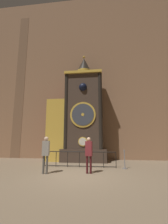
# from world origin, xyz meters

# --- Properties ---
(ground_plane) EXTENTS (28.00, 28.00, 0.00)m
(ground_plane) POSITION_xyz_m (0.00, 0.00, 0.00)
(ground_plane) COLOR #847056
(cathedral_back_wall) EXTENTS (24.00, 0.32, 15.55)m
(cathedral_back_wall) POSITION_xyz_m (-0.09, 5.61, 7.76)
(cathedral_back_wall) COLOR #936B4C
(cathedral_back_wall) RESTS_ON ground_plane
(clock_tower) EXTENTS (4.63, 1.77, 8.66)m
(clock_tower) POSITION_xyz_m (-0.74, 4.32, 3.45)
(clock_tower) COLOR #423328
(clock_tower) RESTS_ON ground_plane
(railing_fence) EXTENTS (4.46, 0.05, 0.93)m
(railing_fence) POSITION_xyz_m (-0.31, 2.08, 0.52)
(railing_fence) COLOR black
(railing_fence) RESTS_ON ground_plane
(visitor_near) EXTENTS (0.36, 0.25, 1.83)m
(visitor_near) POSITION_xyz_m (-1.75, 0.19, 1.11)
(visitor_near) COLOR #58554F
(visitor_near) RESTS_ON ground_plane
(visitor_far) EXTENTS (0.37, 0.26, 1.79)m
(visitor_far) POSITION_xyz_m (0.42, 0.51, 1.08)
(visitor_far) COLOR #461518
(visitor_far) RESTS_ON ground_plane
(stanchion_post) EXTENTS (0.28, 0.28, 1.07)m
(stanchion_post) POSITION_xyz_m (2.39, 1.93, 0.35)
(stanchion_post) COLOR gray
(stanchion_post) RESTS_ON ground_plane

